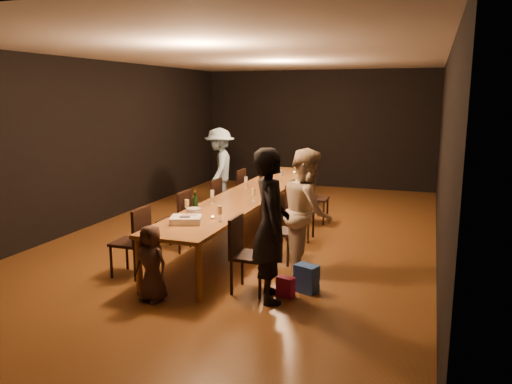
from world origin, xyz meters
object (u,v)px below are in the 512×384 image
(chair_left_0, at_px, (130,242))
(chair_left_2, at_px, (207,205))
(ice_bucket, at_px, (265,178))
(chair_right_3, at_px, (316,198))
(child, at_px, (151,263))
(champagne_bottle, at_px, (195,201))
(chair_left_3, at_px, (233,192))
(chair_right_2, at_px, (300,212))
(man_blue, at_px, (220,168))
(chair_left_1, at_px, (174,220))
(chair_right_0, at_px, (251,255))
(woman_birthday, at_px, (271,225))
(woman_tan, at_px, (307,212))
(chair_right_1, at_px, (279,230))
(plate_stack, at_px, (194,212))
(birthday_cake, at_px, (186,220))
(table, at_px, (252,195))

(chair_left_0, height_order, chair_left_2, same)
(ice_bucket, bearing_deg, chair_right_3, 27.93)
(child, bearing_deg, champagne_bottle, 105.44)
(chair_left_3, bearing_deg, child, -170.51)
(chair_right_3, xyz_separation_m, chair_left_3, (-1.70, 0.00, 0.00))
(chair_left_0, bearing_deg, chair_right_2, -35.31)
(child, bearing_deg, chair_right_2, 82.47)
(man_blue, bearing_deg, chair_left_1, -4.96)
(chair_right_0, relative_size, woman_birthday, 0.52)
(chair_left_2, bearing_deg, woman_tan, -124.87)
(chair_left_1, xyz_separation_m, man_blue, (-0.54, 3.00, 0.38))
(chair_right_2, height_order, woman_tan, woman_tan)
(chair_right_0, distance_m, chair_left_1, 2.08)
(chair_right_0, bearing_deg, chair_left_1, -125.22)
(chair_right_3, height_order, woman_tan, woman_tan)
(chair_right_3, xyz_separation_m, man_blue, (-2.24, 0.60, 0.38))
(chair_right_1, height_order, champagne_bottle, champagne_bottle)
(chair_left_3, relative_size, woman_birthday, 0.52)
(plate_stack, bearing_deg, chair_left_2, 110.16)
(chair_right_1, bearing_deg, chair_left_1, -90.00)
(chair_left_0, xyz_separation_m, plate_stack, (0.70, 0.50, 0.34))
(man_blue, distance_m, plate_stack, 3.90)
(chair_right_0, relative_size, ice_bucket, 3.97)
(plate_stack, bearing_deg, champagne_bottle, 112.04)
(chair_left_1, distance_m, child, 1.97)
(chair_left_2, height_order, champagne_bottle, champagne_bottle)
(chair_right_3, relative_size, plate_stack, 4.73)
(chair_right_3, height_order, chair_left_0, same)
(woman_birthday, height_order, woman_tan, woman_birthday)
(man_blue, height_order, champagne_bottle, man_blue)
(woman_tan, bearing_deg, woman_birthday, 151.58)
(birthday_cake, bearing_deg, man_blue, 87.83)
(chair_right_1, distance_m, chair_left_0, 2.08)
(chair_right_0, distance_m, champagne_bottle, 1.42)
(chair_right_1, bearing_deg, plate_stack, -55.25)
(chair_right_3, distance_m, champagne_bottle, 3.07)
(child, bearing_deg, chair_right_0, 43.15)
(chair_right_3, height_order, child, chair_right_3)
(chair_right_0, relative_size, chair_left_2, 1.00)
(woman_birthday, bearing_deg, chair_right_2, -16.18)
(child, bearing_deg, chair_left_3, 110.07)
(table, bearing_deg, chair_right_0, -70.50)
(chair_left_2, bearing_deg, man_blue, 16.60)
(man_blue, relative_size, plate_stack, 8.59)
(chair_right_2, bearing_deg, woman_birthday, 6.75)
(woman_birthday, xyz_separation_m, birthday_cake, (-1.23, 0.27, -0.10))
(chair_right_2, distance_m, child, 3.19)
(chair_left_0, bearing_deg, ice_bucket, -14.78)
(champagne_bottle, bearing_deg, chair_left_3, 101.74)
(chair_right_2, height_order, chair_left_0, same)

